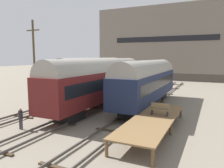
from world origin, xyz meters
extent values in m
plane|color=slate|center=(0.00, 0.00, 0.00)|extent=(200.00, 200.00, 0.00)
cube|color=#4C4742|center=(-5.28, 0.00, 0.18)|extent=(0.08, 60.00, 0.16)
cube|color=#4C4742|center=(-3.84, 0.00, 0.18)|extent=(0.08, 60.00, 0.16)
cube|color=#3D2D1E|center=(-4.56, -3.00, 0.05)|extent=(2.60, 0.24, 0.10)
cube|color=#3D2D1E|center=(-4.56, 3.00, 0.05)|extent=(2.60, 0.24, 0.10)
cube|color=#3D2D1E|center=(-4.56, 9.00, 0.05)|extent=(2.60, 0.24, 0.10)
cube|color=#3D2D1E|center=(-4.56, 15.00, 0.05)|extent=(2.60, 0.24, 0.10)
cube|color=#3D2D1E|center=(-4.56, 21.00, 0.05)|extent=(2.60, 0.24, 0.10)
cube|color=#3D2D1E|center=(-4.56, 27.00, 0.05)|extent=(2.60, 0.24, 0.10)
cube|color=#4C4742|center=(-0.72, 0.00, 0.18)|extent=(0.08, 60.00, 0.16)
cube|color=#4C4742|center=(0.72, 0.00, 0.18)|extent=(0.08, 60.00, 0.16)
cube|color=#3D2D1E|center=(0.00, -3.00, 0.05)|extent=(2.60, 0.24, 0.10)
cube|color=#3D2D1E|center=(0.00, 3.00, 0.05)|extent=(2.60, 0.24, 0.10)
cube|color=#3D2D1E|center=(0.00, 9.00, 0.05)|extent=(2.60, 0.24, 0.10)
cube|color=#3D2D1E|center=(0.00, 15.00, 0.05)|extent=(2.60, 0.24, 0.10)
cube|color=#3D2D1E|center=(0.00, 21.00, 0.05)|extent=(2.60, 0.24, 0.10)
cube|color=#3D2D1E|center=(0.00, 27.00, 0.05)|extent=(2.60, 0.24, 0.10)
cube|color=#4C4742|center=(3.84, 0.00, 0.18)|extent=(0.08, 60.00, 0.16)
cube|color=#4C4742|center=(5.28, 0.00, 0.18)|extent=(0.08, 60.00, 0.16)
cube|color=#3D2D1E|center=(4.56, -9.00, 0.05)|extent=(2.60, 0.24, 0.10)
cube|color=#3D2D1E|center=(4.56, -3.00, 0.05)|extent=(2.60, 0.24, 0.10)
cube|color=#3D2D1E|center=(4.56, 3.00, 0.05)|extent=(2.60, 0.24, 0.10)
cube|color=#3D2D1E|center=(4.56, 9.00, 0.05)|extent=(2.60, 0.24, 0.10)
cube|color=#3D2D1E|center=(4.56, 15.00, 0.05)|extent=(2.60, 0.24, 0.10)
cube|color=#3D2D1E|center=(4.56, 21.00, 0.05)|extent=(2.60, 0.24, 0.10)
cube|color=#3D2D1E|center=(4.56, 27.00, 0.05)|extent=(2.60, 0.24, 0.10)
cube|color=black|center=(4.56, 11.19, 0.50)|extent=(1.80, 2.40, 1.00)
cube|color=black|center=(4.56, 1.15, 0.50)|extent=(1.80, 2.40, 1.00)
cube|color=#192342|center=(4.56, 6.17, 2.37)|extent=(2.90, 15.45, 2.74)
cube|color=black|center=(4.56, 6.17, 2.70)|extent=(2.94, 14.21, 0.99)
cylinder|color=gray|center=(4.56, 6.17, 3.74)|extent=(2.75, 15.14, 2.75)
cube|color=black|center=(-4.56, 14.95, 0.50)|extent=(1.80, 2.40, 1.00)
cube|color=black|center=(-4.56, 5.13, 0.50)|extent=(1.80, 2.40, 1.00)
cube|color=slate|center=(-4.56, 10.04, 2.44)|extent=(3.07, 15.10, 2.88)
cube|color=black|center=(-4.56, 10.04, 2.79)|extent=(3.11, 13.89, 1.04)
cylinder|color=gray|center=(-4.56, 10.04, 3.88)|extent=(2.92, 14.80, 2.92)
cube|color=black|center=(0.00, 9.76, 0.50)|extent=(1.80, 2.40, 1.00)
cube|color=black|center=(0.00, -1.96, 0.50)|extent=(1.80, 2.40, 1.00)
cube|color=#5B1919|center=(0.00, 3.90, 2.47)|extent=(2.86, 18.04, 2.94)
cube|color=black|center=(0.00, 3.90, 2.82)|extent=(2.90, 16.60, 1.06)
cylinder|color=gray|center=(0.00, 3.90, 3.94)|extent=(2.72, 17.68, 2.72)
cube|color=brown|center=(7.32, -1.88, 0.99)|extent=(2.88, 10.17, 0.10)
cylinder|color=brown|center=(6.03, -6.81, 0.47)|extent=(0.20, 0.20, 0.94)
cylinder|color=brown|center=(8.61, -6.81, 0.47)|extent=(0.20, 0.20, 0.94)
cylinder|color=brown|center=(6.03, 3.06, 0.47)|extent=(0.20, 0.20, 0.94)
cylinder|color=brown|center=(8.61, 3.06, 0.47)|extent=(0.20, 0.20, 0.94)
cylinder|color=brown|center=(6.03, -1.88, 0.47)|extent=(0.20, 0.20, 0.94)
cylinder|color=brown|center=(8.61, -1.88, 0.47)|extent=(0.20, 0.20, 0.94)
cube|color=brown|center=(7.54, -0.77, 1.47)|extent=(1.40, 0.40, 0.06)
cube|color=brown|center=(7.54, -0.60, 1.73)|extent=(1.40, 0.06, 0.45)
cube|color=black|center=(6.95, -0.77, 1.24)|extent=(0.06, 0.40, 0.40)
cube|color=black|center=(8.14, -0.77, 1.24)|extent=(0.06, 0.40, 0.40)
cylinder|color=#282833|center=(-2.00, -5.50, 0.40)|extent=(0.12, 0.12, 0.80)
cylinder|color=#282833|center=(-1.80, -5.50, 0.40)|extent=(0.12, 0.12, 0.80)
cylinder|color=#232328|center=(-1.90, -5.50, 1.13)|extent=(0.32, 0.32, 0.66)
sphere|color=tan|center=(-1.90, -5.50, 1.57)|extent=(0.22, 0.22, 0.22)
cylinder|color=#473828|center=(-7.66, 1.94, 4.81)|extent=(0.24, 0.24, 9.61)
cube|color=#473828|center=(-7.66, 1.94, 8.46)|extent=(1.80, 0.12, 0.12)
cube|color=#46403A|center=(0.20, 40.91, 0.87)|extent=(33.36, 13.65, 1.73)
cube|color=slate|center=(0.20, 40.91, 9.54)|extent=(33.36, 13.65, 15.61)
cube|color=black|center=(0.20, 34.03, 9.54)|extent=(23.36, 0.10, 1.20)
camera|label=1|loc=(11.18, -17.05, 5.49)|focal=35.00mm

